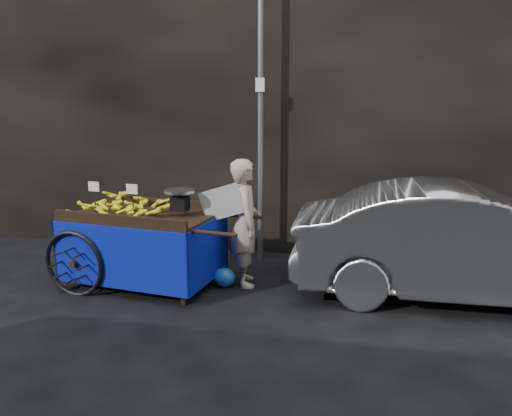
% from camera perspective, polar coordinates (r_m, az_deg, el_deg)
% --- Properties ---
extents(ground, '(80.00, 80.00, 0.00)m').
position_cam_1_polar(ground, '(6.01, -4.77, -9.30)').
color(ground, black).
rests_on(ground, ground).
extents(building_wall, '(13.50, 2.00, 5.00)m').
position_cam_1_polar(building_wall, '(8.06, 3.05, 14.32)').
color(building_wall, black).
rests_on(building_wall, ground).
extents(street_pole, '(0.12, 0.10, 4.00)m').
position_cam_1_polar(street_pole, '(6.79, 0.53, 10.57)').
color(street_pole, slate).
rests_on(street_pole, ground).
extents(banana_cart, '(2.47, 1.38, 1.28)m').
position_cam_1_polar(banana_cart, '(6.14, -13.23, -1.42)').
color(banana_cart, black).
rests_on(banana_cart, ground).
extents(vendor, '(0.81, 0.65, 1.54)m').
position_cam_1_polar(vendor, '(5.96, -1.26, -1.68)').
color(vendor, tan).
rests_on(vendor, ground).
extents(plastic_bag, '(0.26, 0.21, 0.24)m').
position_cam_1_polar(plastic_bag, '(6.06, -3.63, -7.94)').
color(plastic_bag, blue).
rests_on(plastic_bag, ground).
extents(parked_car, '(3.91, 1.42, 1.28)m').
position_cam_1_polar(parked_car, '(6.07, 23.14, -3.71)').
color(parked_car, silver).
rests_on(parked_car, ground).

